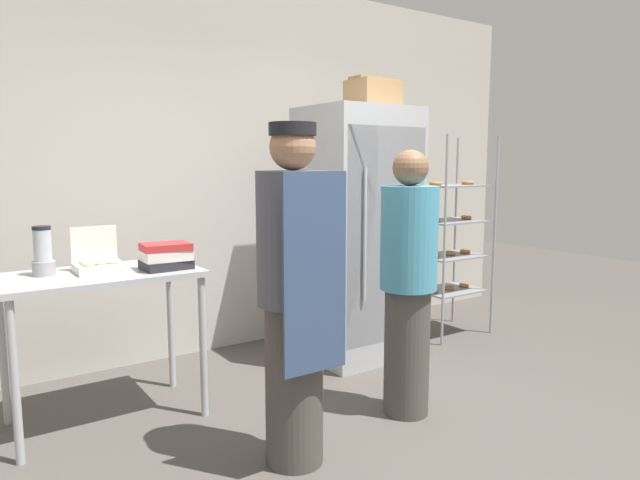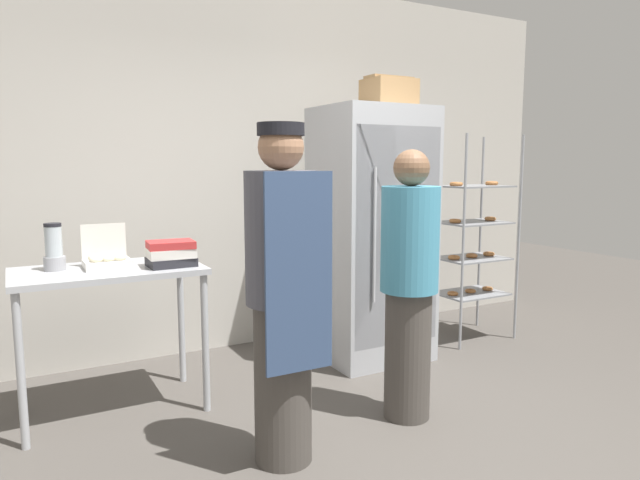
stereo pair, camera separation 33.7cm
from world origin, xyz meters
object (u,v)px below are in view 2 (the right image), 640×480
blender_pitcher (54,249)px  person_baker (283,291)px  person_customer (409,284)px  refrigerator (372,235)px  donut_box (107,260)px  baking_rack (472,240)px  binder_stack (171,254)px  cardboard_storage_box (389,93)px

blender_pitcher → person_baker: person_baker is taller
person_customer → refrigerator: bearing=67.7°
donut_box → baking_rack: bearing=1.2°
donut_box → binder_stack: 0.38m
baking_rack → person_baker: baking_rack is taller
refrigerator → baking_rack: bearing=0.0°
person_baker → person_customer: person_baker is taller
blender_pitcher → binder_stack: (0.64, -0.20, -0.05)m
blender_pitcher → cardboard_storage_box: (2.40, 0.02, 1.04)m
blender_pitcher → person_customer: person_customer is taller
refrigerator → person_customer: refrigerator is taller
baking_rack → refrigerator: bearing=-180.0°
refrigerator → binder_stack: refrigerator is taller
baking_rack → person_customer: baking_rack is taller
binder_stack → person_customer: person_customer is taller
baking_rack → binder_stack: (-2.65, -0.20, 0.11)m
refrigerator → blender_pitcher: 2.24m
donut_box → blender_pitcher: size_ratio=0.95×
refrigerator → person_baker: 1.72m
blender_pitcher → cardboard_storage_box: cardboard_storage_box is taller
blender_pitcher → refrigerator: bearing=0.1°
binder_stack → person_customer: bearing=-34.7°
refrigerator → cardboard_storage_box: size_ratio=5.27×
refrigerator → binder_stack: (-1.61, -0.20, 0.00)m
cardboard_storage_box → person_baker: cardboard_storage_box is taller
binder_stack → person_customer: 1.45m
baking_rack → person_customer: bearing=-145.1°
baking_rack → person_baker: size_ratio=1.03×
baking_rack → donut_box: baking_rack is taller
person_baker → blender_pitcher: bearing=130.1°
baking_rack → cardboard_storage_box: cardboard_storage_box is taller
baking_rack → person_baker: (-2.34, -1.13, 0.03)m
refrigerator → blender_pitcher: refrigerator is taller
donut_box → cardboard_storage_box: (2.11, 0.08, 1.11)m
binder_stack → person_customer: size_ratio=0.18×
blender_pitcher → donut_box: bearing=-11.4°
refrigerator → person_customer: (-0.42, -1.02, -0.15)m
baking_rack → person_baker: bearing=-154.1°
baking_rack → binder_stack: baking_rack is taller
refrigerator → binder_stack: bearing=-172.9°
donut_box → person_baker: person_baker is taller
cardboard_storage_box → binder_stack: bearing=-172.9°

